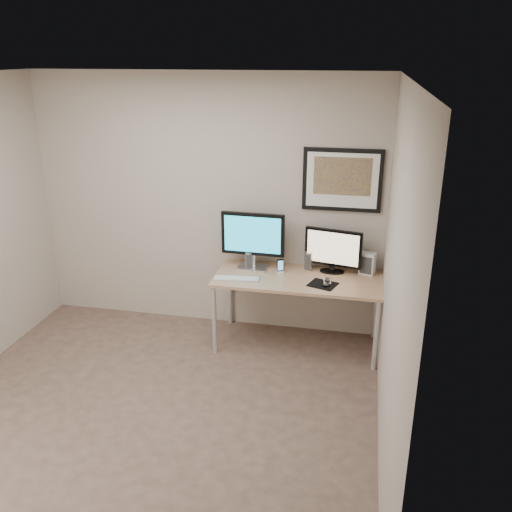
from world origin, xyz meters
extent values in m
plane|color=#49392D|center=(0.00, 0.00, 0.00)|extent=(3.60, 3.60, 0.00)
plane|color=white|center=(0.00, 0.00, 2.60)|extent=(3.60, 3.60, 0.00)
plane|color=gray|center=(0.00, 1.70, 1.30)|extent=(3.60, 0.00, 3.60)
plane|color=gray|center=(1.80, 0.00, 1.30)|extent=(0.00, 3.40, 3.40)
cube|color=#9C6F4B|center=(1.00, 1.35, 0.71)|extent=(1.60, 0.70, 0.03)
cylinder|color=silver|center=(0.24, 1.04, 0.35)|extent=(0.04, 0.04, 0.70)
cylinder|color=silver|center=(0.24, 1.66, 0.35)|extent=(0.04, 0.04, 0.70)
cylinder|color=silver|center=(1.76, 1.04, 0.35)|extent=(0.04, 0.04, 0.70)
cylinder|color=silver|center=(1.76, 1.66, 0.35)|extent=(0.04, 0.04, 0.70)
cube|color=black|center=(1.35, 1.68, 1.62)|extent=(0.75, 0.03, 0.60)
cube|color=silver|center=(1.35, 1.67, 1.62)|extent=(0.67, 0.00, 0.52)
cube|color=gold|center=(1.35, 1.66, 1.66)|extent=(0.54, 0.00, 0.36)
cube|color=#BABABF|center=(0.52, 1.49, 0.74)|extent=(0.30, 0.21, 0.02)
cube|color=#BABABF|center=(0.52, 1.49, 0.81)|extent=(0.06, 0.05, 0.12)
cube|color=black|center=(0.52, 1.49, 1.09)|extent=(0.63, 0.06, 0.43)
cube|color=teal|center=(0.52, 1.47, 1.09)|extent=(0.56, 0.02, 0.36)
cube|color=black|center=(1.31, 1.54, 0.74)|extent=(0.26, 0.17, 0.02)
cube|color=black|center=(1.31, 1.54, 0.78)|extent=(0.06, 0.05, 0.05)
cube|color=black|center=(1.31, 1.54, 0.99)|extent=(0.56, 0.14, 0.37)
cube|color=tan|center=(1.31, 1.52, 0.99)|extent=(0.50, 0.11, 0.31)
cylinder|color=#BABABF|center=(0.48, 1.48, 0.82)|extent=(0.09, 0.09, 0.17)
cylinder|color=#BABABF|center=(1.07, 1.56, 0.82)|extent=(0.09, 0.09, 0.19)
cube|color=black|center=(0.81, 1.43, 0.80)|extent=(0.09, 0.09, 0.14)
cube|color=#BBBBC0|center=(0.43, 1.18, 0.74)|extent=(0.45, 0.16, 0.02)
cube|color=black|center=(1.25, 1.22, 0.73)|extent=(0.31, 0.29, 0.00)
ellipsoid|color=black|center=(1.28, 1.26, 0.75)|extent=(0.07, 0.11, 0.04)
cube|color=black|center=(1.28, 1.26, 0.74)|extent=(0.06, 0.19, 0.02)
cube|color=silver|center=(1.64, 1.57, 0.84)|extent=(0.17, 0.14, 0.22)
camera|label=1|loc=(1.57, -3.42, 2.76)|focal=38.00mm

